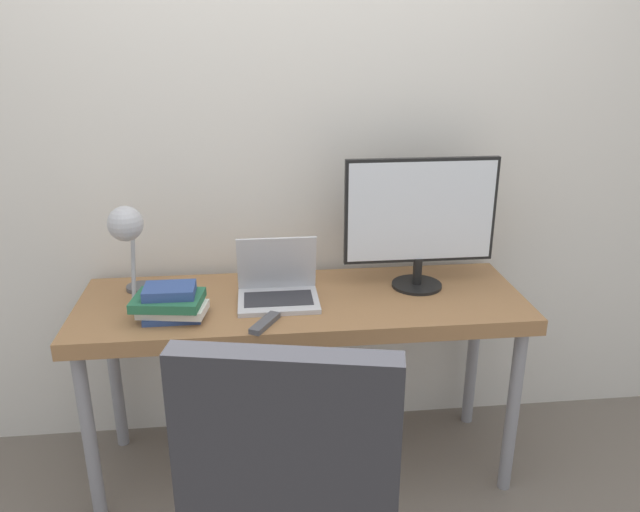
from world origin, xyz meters
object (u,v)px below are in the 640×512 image
at_px(desk_lamp, 127,230).
at_px(office_chair, 294,507).
at_px(laptop, 278,288).
at_px(book_stack, 171,303).
at_px(monitor, 420,217).

relative_size(desk_lamp, office_chair, 0.34).
distance_m(laptop, book_stack, 0.40).
distance_m(office_chair, book_stack, 0.91).
xyz_separation_m(desk_lamp, office_chair, (0.53, -0.95, -0.45)).
xyz_separation_m(desk_lamp, book_stack, (0.15, -0.15, -0.23)).
bearing_deg(office_chair, monitor, 60.33).
relative_size(monitor, office_chair, 0.53).
height_order(desk_lamp, book_stack, desk_lamp).
bearing_deg(monitor, office_chair, -119.67).
bearing_deg(monitor, book_stack, -168.76).
xyz_separation_m(laptop, office_chair, (-0.00, -0.91, -0.22)).
height_order(monitor, book_stack, monitor).
bearing_deg(book_stack, laptop, 16.05).
distance_m(laptop, office_chair, 0.93).
relative_size(laptop, book_stack, 1.11).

